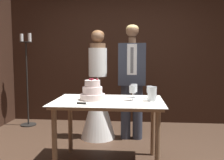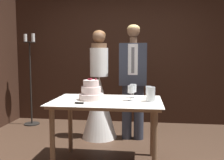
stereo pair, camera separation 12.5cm
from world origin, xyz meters
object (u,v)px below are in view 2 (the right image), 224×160
at_px(candle_stand, 31,82).
at_px(tiered_cake, 91,92).
at_px(hurricane_candle, 151,94).
at_px(wine_glass_middle, 131,90).
at_px(wine_glass_far, 133,88).
at_px(cake_table, 107,108).
at_px(cake_knife, 85,104).
at_px(wine_glass_near, 149,90).
at_px(groom, 133,77).
at_px(bride, 99,99).

bearing_deg(candle_stand, tiered_cake, -45.89).
distance_m(hurricane_candle, candle_stand, 2.64).
relative_size(wine_glass_middle, wine_glass_far, 1.01).
xyz_separation_m(cake_table, cake_knife, (-0.19, -0.27, 0.10)).
relative_size(tiered_cake, candle_stand, 0.17).
bearing_deg(hurricane_candle, wine_glass_far, 135.62).
xyz_separation_m(cake_table, wine_glass_near, (0.48, 0.14, 0.20)).
relative_size(hurricane_candle, candle_stand, 0.10).
height_order(wine_glass_near, groom, groom).
height_order(tiered_cake, bride, bride).
distance_m(wine_glass_far, groom, 0.76).
bearing_deg(candle_stand, hurricane_candle, -35.36).
relative_size(tiered_cake, wine_glass_far, 1.71).
relative_size(tiered_cake, wine_glass_middle, 1.70).
xyz_separation_m(tiered_cake, cake_knife, (-0.01, -0.28, -0.09)).
relative_size(cake_table, cake_knife, 3.26).
xyz_separation_m(tiered_cake, hurricane_candle, (0.69, -0.02, -0.01)).
bearing_deg(wine_glass_middle, groom, 91.14).
bearing_deg(bride, cake_table, -74.71).
bearing_deg(groom, cake_table, -105.30).
bearing_deg(hurricane_candle, bride, 128.48).
bearing_deg(tiered_cake, wine_glass_far, 20.66).
bearing_deg(bride, cake_knife, -86.87).
bearing_deg(wine_glass_near, bride, 132.42).
bearing_deg(tiered_cake, cake_table, -4.94).
distance_m(cake_knife, wine_glass_near, 0.80).
bearing_deg(wine_glass_near, wine_glass_far, 163.54).
distance_m(wine_glass_near, wine_glass_middle, 0.24).
height_order(hurricane_candle, candle_stand, candle_stand).
distance_m(groom, candle_stand, 2.00).
height_order(wine_glass_middle, groom, groom).
xyz_separation_m(cake_table, candle_stand, (-1.65, 1.52, 0.12)).
distance_m(cake_table, tiered_cake, 0.27).
height_order(wine_glass_near, hurricane_candle, hurricane_candle).
bearing_deg(wine_glass_near, tiered_cake, -169.24).
xyz_separation_m(tiered_cake, candle_stand, (-1.46, 1.51, -0.06)).
xyz_separation_m(cake_table, wine_glass_far, (0.30, 0.20, 0.21)).
height_order(cake_table, cake_knife, cake_knife).
bearing_deg(cake_table, groom, 74.70).
distance_m(tiered_cake, wine_glass_middle, 0.47).
bearing_deg(hurricane_candle, cake_knife, -159.26).
height_order(cake_knife, hurricane_candle, hurricane_candle).
distance_m(wine_glass_far, bride, 0.98).
height_order(groom, candle_stand, groom).
bearing_deg(bride, hurricane_candle, -51.52).
xyz_separation_m(cake_table, wine_glass_middle, (0.28, 0.02, 0.21)).
distance_m(cake_knife, hurricane_candle, 0.75).
distance_m(cake_table, wine_glass_near, 0.54).
distance_m(wine_glass_middle, bride, 1.12).
height_order(cake_table, wine_glass_near, wine_glass_near).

